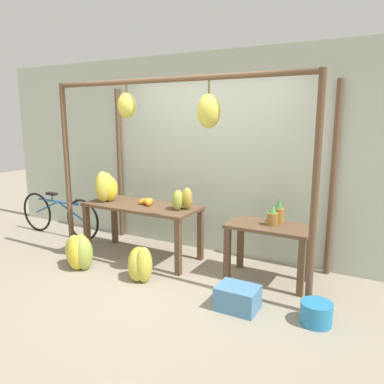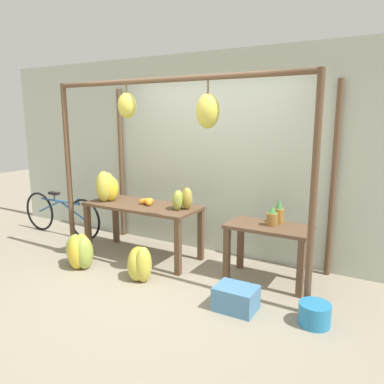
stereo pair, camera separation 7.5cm
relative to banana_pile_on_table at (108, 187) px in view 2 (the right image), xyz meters
The scene contains 14 objects.
ground_plane 1.72m from the banana_pile_on_table, 26.80° to the right, with size 20.00×20.00×0.00m, color gray.
shop_wall_back 1.57m from the banana_pile_on_table, 31.69° to the left, with size 8.00×0.08×2.80m.
stall_awning 1.48m from the banana_pile_on_table, ahead, with size 3.33×1.24×2.36m.
display_table_main 0.63m from the banana_pile_on_table, ahead, with size 1.61×0.69×0.75m.
display_table_side 2.36m from the banana_pile_on_table, ahead, with size 0.97×0.52×0.69m.
banana_pile_on_table is the anchor object (origin of this frame).
orange_pile 0.64m from the banana_pile_on_table, ahead, with size 0.22×0.18×0.10m.
pineapple_cluster 2.38m from the banana_pile_on_table, ahead, with size 0.16×0.28×0.30m.
banana_pile_ground_left 0.99m from the banana_pile_on_table, 84.82° to the right, with size 0.51×0.44×0.44m.
banana_pile_ground_right 1.37m from the banana_pile_on_table, 30.96° to the right, with size 0.40×0.39×0.43m.
fruit_crate_white 2.51m from the banana_pile_on_table, 16.53° to the right, with size 0.41×0.32×0.25m.
blue_bucket 3.19m from the banana_pile_on_table, 10.70° to the right, with size 0.30×0.30×0.21m.
parked_bicycle 1.38m from the banana_pile_on_table, behind, with size 1.72×0.08×0.71m.
papaya_pile 1.16m from the banana_pile_on_table, ahead, with size 0.30×0.27×0.29m.
Camera 2 is at (2.34, -3.29, 1.92)m, focal length 35.00 mm.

